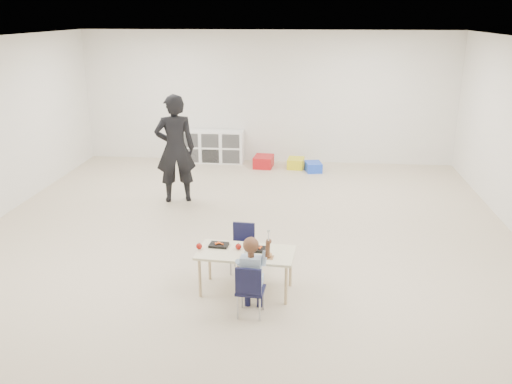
# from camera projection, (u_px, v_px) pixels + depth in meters

# --- Properties ---
(room) EXTENTS (9.00, 9.02, 2.80)m
(room) POSITION_uv_depth(u_px,v_px,m) (241.00, 147.00, 7.36)
(room) COLOR beige
(room) RESTS_ON ground
(table) EXTENTS (1.16, 0.64, 0.51)m
(table) POSITION_uv_depth(u_px,v_px,m) (246.00, 271.00, 6.35)
(table) COLOR beige
(table) RESTS_ON ground
(chair_near) EXTENTS (0.32, 0.30, 0.62)m
(chair_near) POSITION_uv_depth(u_px,v_px,m) (251.00, 289.00, 5.84)
(chair_near) COLOR #111334
(chair_near) RESTS_ON ground
(chair_far) EXTENTS (0.32, 0.30, 0.62)m
(chair_far) POSITION_uv_depth(u_px,v_px,m) (242.00, 249.00, 6.83)
(chair_far) COLOR #111334
(chair_far) RESTS_ON ground
(child) EXTENTS (0.44, 0.44, 0.97)m
(child) POSITION_uv_depth(u_px,v_px,m) (251.00, 274.00, 5.79)
(child) COLOR #ABCAE8
(child) RESTS_ON chair_near
(lunch_tray_near) EXTENTS (0.23, 0.18, 0.03)m
(lunch_tray_near) POSITION_uv_depth(u_px,v_px,m) (257.00, 249.00, 6.30)
(lunch_tray_near) COLOR black
(lunch_tray_near) RESTS_ON table
(lunch_tray_far) EXTENTS (0.23, 0.18, 0.03)m
(lunch_tray_far) POSITION_uv_depth(u_px,v_px,m) (219.00, 245.00, 6.41)
(lunch_tray_far) COLOR black
(lunch_tray_far) RESTS_ON table
(milk_carton) EXTENTS (0.08, 0.08, 0.10)m
(milk_carton) POSITION_uv_depth(u_px,v_px,m) (248.00, 253.00, 6.12)
(milk_carton) COLOR white
(milk_carton) RESTS_ON table
(bread_roll) EXTENTS (0.09, 0.09, 0.07)m
(bread_roll) POSITION_uv_depth(u_px,v_px,m) (268.00, 255.00, 6.11)
(bread_roll) COLOR tan
(bread_roll) RESTS_ON table
(apple_near) EXTENTS (0.07, 0.07, 0.07)m
(apple_near) POSITION_uv_depth(u_px,v_px,m) (238.00, 247.00, 6.31)
(apple_near) COLOR maroon
(apple_near) RESTS_ON table
(apple_far) EXTENTS (0.07, 0.07, 0.07)m
(apple_far) POSITION_uv_depth(u_px,v_px,m) (199.00, 246.00, 6.33)
(apple_far) COLOR maroon
(apple_far) RESTS_ON table
(cubby_shelf) EXTENTS (1.40, 0.40, 0.70)m
(cubby_shelf) POSITION_uv_depth(u_px,v_px,m) (212.00, 146.00, 11.85)
(cubby_shelf) COLOR white
(cubby_shelf) RESTS_ON ground
(adult) EXTENTS (0.78, 0.63, 1.87)m
(adult) POSITION_uv_depth(u_px,v_px,m) (175.00, 149.00, 9.22)
(adult) COLOR black
(adult) RESTS_ON ground
(bin_red) EXTENTS (0.42, 0.52, 0.24)m
(bin_red) POSITION_uv_depth(u_px,v_px,m) (264.00, 161.00, 11.53)
(bin_red) COLOR #B01116
(bin_red) RESTS_ON ground
(bin_yellow) EXTENTS (0.36, 0.45, 0.21)m
(bin_yellow) POSITION_uv_depth(u_px,v_px,m) (296.00, 163.00, 11.47)
(bin_yellow) COLOR gold
(bin_yellow) RESTS_ON ground
(bin_blue) EXTENTS (0.38, 0.45, 0.19)m
(bin_blue) POSITION_uv_depth(u_px,v_px,m) (313.00, 167.00, 11.22)
(bin_blue) COLOR blue
(bin_blue) RESTS_ON ground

